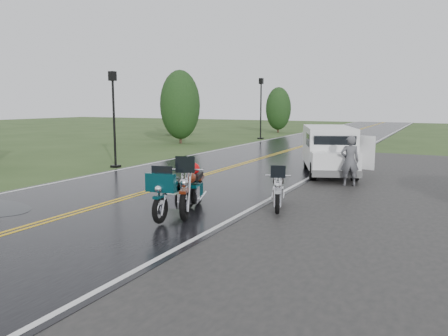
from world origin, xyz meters
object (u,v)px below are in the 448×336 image
motorcycle_teal (160,198)px  van_white (313,155)px  lamp_post_near_left (114,119)px  lamp_post_far_left (261,108)px  motorcycle_silver (278,193)px  motorcycle_red (185,192)px  person_at_van (350,162)px

motorcycle_teal → van_white: size_ratio=0.46×
motorcycle_teal → lamp_post_near_left: bearing=128.4°
van_white → lamp_post_far_left: bearing=97.5°
van_white → lamp_post_far_left: (-8.80, 16.53, 1.43)m
motorcycle_teal → lamp_post_far_left: lamp_post_far_left is taller
motorcycle_teal → motorcycle_silver: 2.90m
motorcycle_silver → lamp_post_near_left: 10.45m
motorcycle_teal → lamp_post_far_left: size_ratio=0.47×
motorcycle_red → motorcycle_silver: bearing=22.0°
motorcycle_red → motorcycle_silver: (1.71, 1.57, -0.14)m
motorcycle_teal → van_white: van_white is taller
person_at_van → motorcycle_red: bearing=47.2°
person_at_van → van_white: bearing=-42.0°
lamp_post_near_left → lamp_post_far_left: (-0.18, 17.13, 0.30)m
person_at_van → lamp_post_near_left: lamp_post_near_left is taller
lamp_post_far_left → person_at_van: bearing=-59.2°
person_at_van → lamp_post_near_left: (-9.99, -0.08, 1.24)m
motorcycle_silver → person_at_van: person_at_van is taller
motorcycle_silver → lamp_post_far_left: lamp_post_far_left is taller
van_white → lamp_post_near_left: bearing=163.5°
motorcycle_red → lamp_post_near_left: 9.88m
motorcycle_red → lamp_post_far_left: (-7.68, 23.41, 1.64)m
lamp_post_far_left → lamp_post_near_left: bearing=-89.4°
motorcycle_teal → lamp_post_far_left: (-7.31, 23.87, 1.72)m
motorcycle_teal → person_at_van: (2.86, 6.82, 0.18)m
motorcycle_silver → lamp_post_far_left: size_ratio=0.42×
van_white → lamp_post_near_left: size_ratio=1.16×
motorcycle_teal → lamp_post_near_left: size_ratio=0.54×
motorcycle_silver → person_at_van: size_ratio=1.19×
motorcycle_teal → person_at_van: size_ratio=1.33×
lamp_post_far_left → motorcycle_teal: bearing=-73.0°
lamp_post_near_left → motorcycle_silver: bearing=-27.1°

